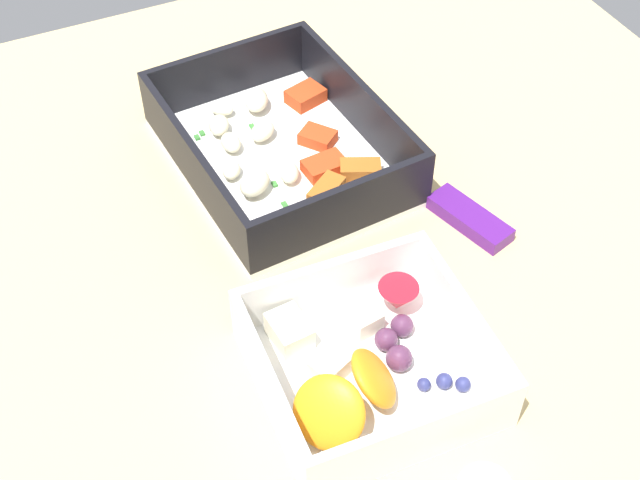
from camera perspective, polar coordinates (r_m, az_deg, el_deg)
table_surface at (r=64.92cm, az=0.91°, el=-2.69°), size 80.00×80.00×2.00cm
pasta_container at (r=71.58cm, az=-2.52°, el=6.03°), size 21.57×17.13×5.43cm
fruit_bowl at (r=57.20cm, az=3.00°, el=-7.99°), size 14.53×15.01×5.07cm
candy_bar at (r=68.21cm, az=9.62°, el=1.55°), size 7.39×4.28×1.20cm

